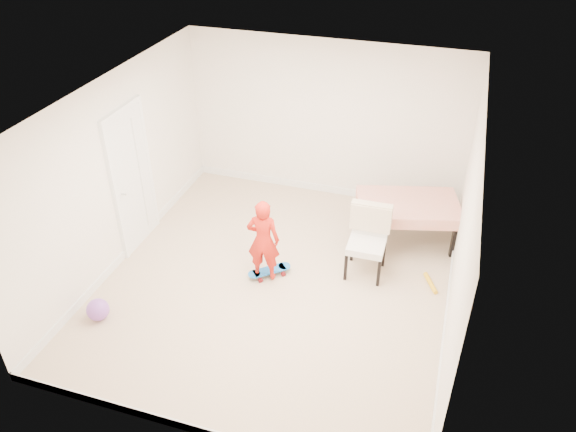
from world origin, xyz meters
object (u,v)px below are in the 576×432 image
(dining_table, at_px, (406,221))
(skateboard, at_px, (269,272))
(dining_chair, at_px, (367,243))
(balloon, at_px, (98,310))
(child, at_px, (263,242))

(dining_table, relative_size, skateboard, 2.34)
(dining_chair, relative_size, balloon, 3.58)
(child, relative_size, balloon, 4.26)
(balloon, bearing_deg, dining_table, 39.65)
(dining_chair, xyz_separation_m, child, (-1.28, -0.52, 0.10))
(dining_table, distance_m, dining_chair, 1.04)
(balloon, bearing_deg, dining_chair, 32.31)
(dining_table, xyz_separation_m, dining_chair, (-0.42, -0.93, 0.17))
(skateboard, bearing_deg, child, -163.82)
(dining_table, bearing_deg, dining_chair, -129.06)
(child, bearing_deg, dining_table, -147.24)
(dining_table, distance_m, skateboard, 2.17)
(skateboard, bearing_deg, dining_chair, -20.57)
(skateboard, xyz_separation_m, balloon, (-1.75, -1.44, 0.09))
(child, bearing_deg, dining_chair, -165.61)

